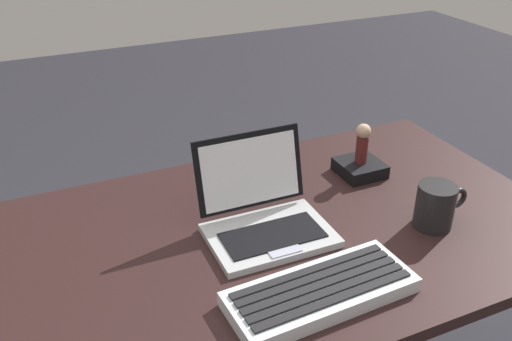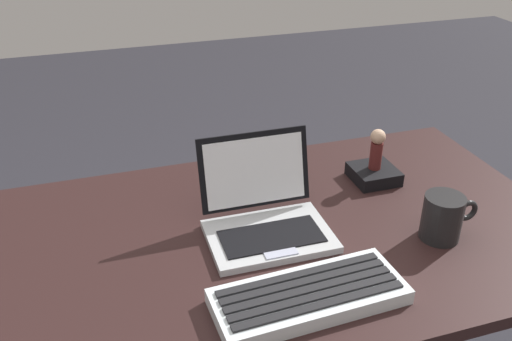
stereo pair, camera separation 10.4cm
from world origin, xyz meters
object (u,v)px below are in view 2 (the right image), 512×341
object	(u,v)px
laptop_front	(265,216)
coffee_mug	(443,217)
figurine_stand	(374,174)
external_keyboard	(309,296)
figurine	(377,147)

from	to	relation	value
laptop_front	coffee_mug	bearing A→B (deg)	-20.96
figurine_stand	coffee_mug	bearing A→B (deg)	-86.25
external_keyboard	figurine_stand	bearing A→B (deg)	48.26
laptop_front	figurine_stand	bearing A→B (deg)	21.29
coffee_mug	laptop_front	bearing A→B (deg)	159.04
figurine_stand	coffee_mug	xyz separation A→B (m)	(0.02, -0.25, 0.03)
laptop_front	figurine	world-z (taller)	laptop_front
laptop_front	figurine	distance (m)	0.34
external_keyboard	laptop_front	bearing A→B (deg)	91.11
external_keyboard	figurine	bearing A→B (deg)	48.26
figurine_stand	coffee_mug	size ratio (longest dim) A/B	0.84
figurine_stand	laptop_front	bearing A→B (deg)	-158.71
figurine	external_keyboard	bearing A→B (deg)	-131.74
coffee_mug	external_keyboard	bearing A→B (deg)	-163.24
external_keyboard	figurine	world-z (taller)	figurine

